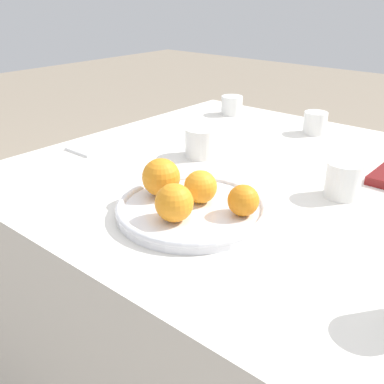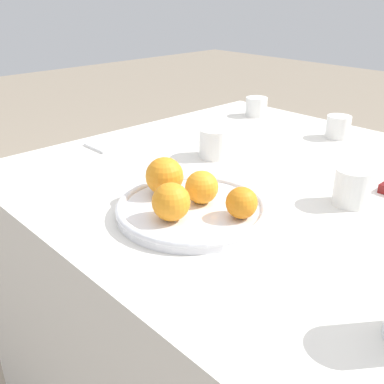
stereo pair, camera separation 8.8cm
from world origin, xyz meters
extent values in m
cube|color=silver|center=(0.00, 0.00, 0.37)|extent=(1.19, 1.08, 0.75)
cylinder|color=silver|center=(-0.01, -0.28, 0.76)|extent=(0.30, 0.30, 0.02)
torus|color=silver|center=(-0.01, -0.28, 0.77)|extent=(0.30, 0.30, 0.02)
sphere|color=orange|center=(-0.10, -0.27, 0.81)|extent=(0.08, 0.08, 0.08)
sphere|color=orange|center=(0.00, -0.34, 0.80)|extent=(0.07, 0.07, 0.07)
sphere|color=orange|center=(-0.01, -0.25, 0.80)|extent=(0.07, 0.07, 0.07)
sphere|color=orange|center=(0.08, -0.24, 0.80)|extent=(0.06, 0.06, 0.06)
cylinder|color=white|center=(0.18, 0.00, 0.79)|extent=(0.08, 0.08, 0.08)
cylinder|color=white|center=(-0.08, 0.39, 0.78)|extent=(0.07, 0.07, 0.07)
cylinder|color=white|center=(-0.21, 0.00, 0.79)|extent=(0.09, 0.09, 0.08)
cylinder|color=white|center=(-0.41, 0.41, 0.78)|extent=(0.07, 0.07, 0.06)
cube|color=white|center=(-0.49, -0.15, 0.75)|extent=(0.10, 0.12, 0.01)
camera|label=1|loc=(0.51, -0.88, 1.16)|focal=42.00mm
camera|label=2|loc=(0.57, -0.82, 1.16)|focal=42.00mm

